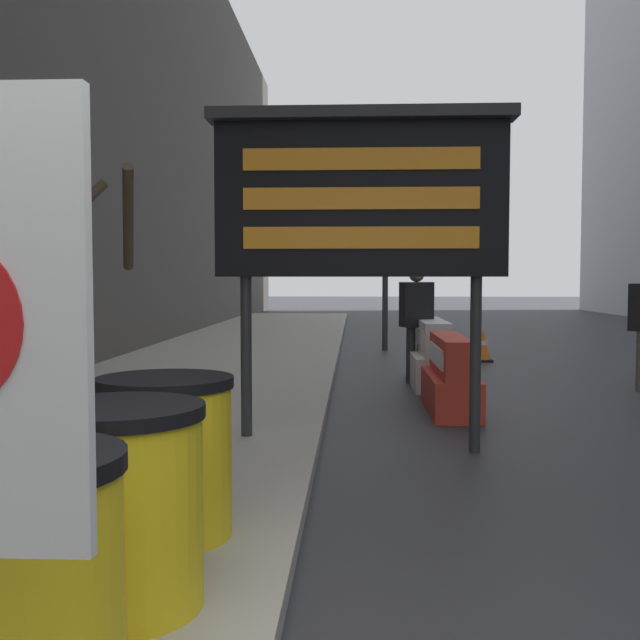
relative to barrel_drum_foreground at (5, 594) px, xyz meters
The scene contains 11 objects.
building_left_facade 11.16m from the barrel_drum_foreground, 109.84° to the left, with size 0.40×50.40×10.88m.
bare_tree 7.27m from the barrel_drum_foreground, 109.24° to the left, with size 1.77×1.99×2.77m.
barrel_drum_foreground is the anchor object (origin of this frame).
barrel_drum_middle 0.90m from the barrel_drum_foreground, 85.76° to the left, with size 0.75×0.75×0.88m.
barrel_drum_back 1.79m from the barrel_drum_foreground, 88.64° to the left, with size 0.75×0.75×0.88m.
message_board 4.84m from the barrel_drum_foreground, 75.65° to the left, with size 2.66×0.36×3.00m.
jersey_barrier_red_striped 6.78m from the barrel_drum_foreground, 71.24° to the left, with size 0.53×1.68×0.87m.
jersey_barrier_white 8.86m from the barrel_drum_foreground, 75.76° to the left, with size 0.60×1.92×0.94m.
traffic_cone_near 12.16m from the barrel_drum_foreground, 73.55° to the left, with size 0.33×0.33×0.60m.
traffic_light_near_curb 13.89m from the barrel_drum_foreground, 82.81° to the left, with size 0.28×0.44×3.90m.
pedestrian_worker 9.01m from the barrel_drum_foreground, 77.32° to the left, with size 0.51×0.38×1.71m.
Camera 1 is at (0.31, -1.86, 1.54)m, focal length 42.00 mm.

